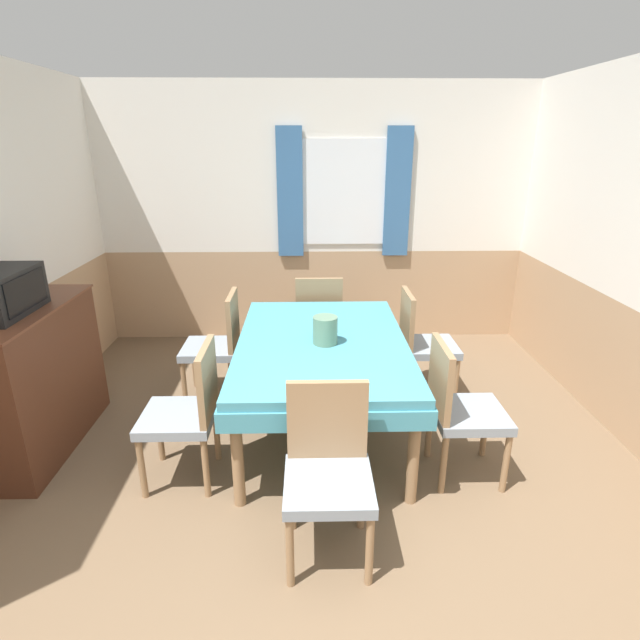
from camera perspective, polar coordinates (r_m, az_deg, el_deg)
The scene contains 12 objects.
wall_back at distance 5.23m, azimuth -0.50°, elevation 11.76°, with size 4.75×0.09×2.60m.
wall_right at distance 4.07m, azimuth 32.71°, elevation 6.13°, with size 0.05×4.13×2.60m.
dining_table at distance 3.55m, azimuth 0.24°, elevation -3.81°, with size 1.21×1.80×0.72m.
chair_head_window at distance 4.65m, azimuth -0.14°, elevation 0.31°, with size 0.44×0.44×0.90m.
chair_right_far at distance 4.20m, azimuth 11.54°, elevation -2.31°, with size 0.44×0.44×0.90m.
chair_left_near at distance 3.21m, azimuth -14.83°, elevation -9.83°, with size 0.44×0.44×0.90m.
chair_left_far at distance 4.17m, azimuth -11.57°, elevation -2.51°, with size 0.44×0.44×0.90m.
chair_head_near at distance 2.63m, azimuth 0.93°, elevation -16.42°, with size 0.44×0.44×0.90m.
chair_right_near at distance 3.26m, azimuth 15.60°, elevation -9.45°, with size 0.44×0.44×0.90m.
sideboard at distance 3.93m, azimuth -29.84°, elevation -5.86°, with size 0.46×1.20×1.02m.
tv at distance 3.66m, azimuth -32.46°, elevation 2.63°, with size 0.29×0.55×0.28m.
vase at distance 3.42m, azimuth 0.60°, elevation -1.17°, with size 0.17×0.17×0.19m.
Camera 1 is at (-0.06, -1.43, 2.04)m, focal length 28.00 mm.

